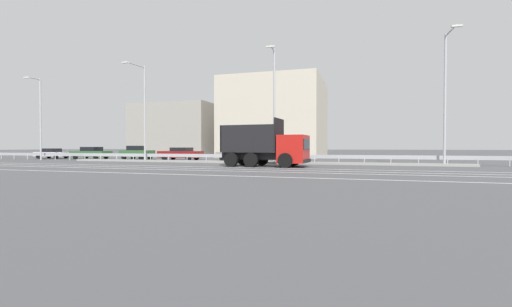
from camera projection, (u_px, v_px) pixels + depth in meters
ground_plane at (233, 165)px, 28.15m from camera, size 320.00×320.00×0.00m
lane_strip_0 at (257, 168)px, 23.86m from camera, size 66.79×0.16×0.01m
lane_strip_1 at (249, 169)px, 22.07m from camera, size 66.79×0.16×0.01m
lane_strip_2 at (240, 171)px, 20.51m from camera, size 66.79×0.16×0.01m
lane_strip_3 at (219, 176)px, 17.45m from camera, size 66.79×0.16×0.01m
median_island at (244, 162)px, 30.79m from camera, size 36.74×1.10×0.18m
median_guardrail at (247, 157)px, 31.60m from camera, size 66.79×0.09×0.78m
dump_truck at (274, 150)px, 25.30m from camera, size 6.53×2.99×3.55m
median_road_sign at (248, 149)px, 30.65m from camera, size 0.86×0.16×2.33m
street_lamp_0 at (39, 115)px, 37.70m from camera, size 0.71×1.85×9.04m
street_lamp_1 at (143, 108)px, 33.80m from camera, size 0.72×2.78×9.50m
street_lamp_2 at (274, 101)px, 29.66m from camera, size 0.71×1.90×9.93m
street_lamp_3 at (446, 93)px, 25.84m from camera, size 0.71×2.64×10.05m
parked_car_0 at (52, 153)px, 42.68m from camera, size 4.27×2.05×1.27m
parked_car_1 at (91, 153)px, 41.12m from camera, size 4.91×1.89×1.46m
parked_car_2 at (137, 153)px, 39.79m from camera, size 3.88×1.87×1.59m
parked_car_3 at (181, 154)px, 37.45m from camera, size 4.77×2.02×1.40m
parked_car_4 at (237, 154)px, 35.69m from camera, size 4.06×2.03×1.46m
background_building_0 at (188, 132)px, 56.16m from camera, size 12.35×15.25×7.95m
background_building_1 at (276, 119)px, 50.55m from camera, size 13.64×14.10×11.10m
church_tower at (253, 128)px, 62.05m from camera, size 3.60×3.60×10.83m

